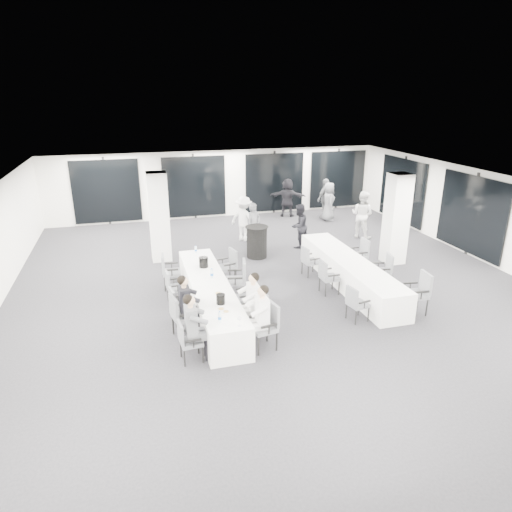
{
  "coord_description": "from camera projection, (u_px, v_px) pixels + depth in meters",
  "views": [
    {
      "loc": [
        -3.59,
        -10.88,
        5.09
      ],
      "look_at": [
        -0.61,
        -0.2,
        1.08
      ],
      "focal_mm": 32.0,
      "sensor_mm": 36.0,
      "label": 1
    }
  ],
  "objects": [
    {
      "name": "water_bottle_c",
      "position": [
        196.0,
        250.0,
        12.96
      ],
      "size": [
        0.06,
        0.06,
        0.2
      ],
      "primitive_type": "cylinder",
      "color": "silver",
      "rests_on": "banquet_table_main"
    },
    {
      "name": "seated_guest_d",
      "position": [
        251.0,
        300.0,
        9.92
      ],
      "size": [
        0.5,
        0.38,
        1.44
      ],
      "rotation": [
        0.0,
        0.0,
        1.57
      ],
      "color": "silver",
      "rests_on": "floor"
    },
    {
      "name": "banquet_table_main",
      "position": [
        210.0,
        297.0,
        11.11
      ],
      "size": [
        0.9,
        5.0,
        0.75
      ],
      "primitive_type": "cube",
      "color": "white",
      "rests_on": "floor"
    },
    {
      "name": "standing_guest_f",
      "position": [
        287.0,
        195.0,
        19.41
      ],
      "size": [
        1.83,
        1.36,
        1.87
      ],
      "primitive_type": "imported",
      "rotation": [
        0.0,
        0.0,
        2.68
      ],
      "color": "black",
      "rests_on": "floor"
    },
    {
      "name": "seated_guest_b",
      "position": [
        188.0,
        302.0,
        9.81
      ],
      "size": [
        0.5,
        0.38,
        1.44
      ],
      "rotation": [
        0.0,
        0.0,
        -1.57
      ],
      "color": "black",
      "rests_on": "floor"
    },
    {
      "name": "room",
      "position": [
        293.0,
        227.0,
        13.25
      ],
      "size": [
        14.04,
        16.04,
        2.84
      ],
      "color": "black",
      "rests_on": "ground"
    },
    {
      "name": "ice_bucket_near",
      "position": [
        221.0,
        299.0,
        9.85
      ],
      "size": [
        0.2,
        0.2,
        0.22
      ],
      "primitive_type": "cylinder",
      "color": "black",
      "rests_on": "banquet_table_main"
    },
    {
      "name": "chair_main_right_mid",
      "position": [
        247.0,
        295.0,
        10.89
      ],
      "size": [
        0.47,
        0.52,
        0.89
      ],
      "rotation": [
        0.0,
        0.0,
        1.53
      ],
      "color": "#575A60",
      "rests_on": "floor"
    },
    {
      "name": "chair_main_left_second",
      "position": [
        181.0,
        314.0,
        9.84
      ],
      "size": [
        0.6,
        0.63,
        1.0
      ],
      "rotation": [
        0.0,
        0.0,
        -1.36
      ],
      "color": "#575A60",
      "rests_on": "floor"
    },
    {
      "name": "column_left",
      "position": [
        159.0,
        217.0,
        14.2
      ],
      "size": [
        0.6,
        0.6,
        2.8
      ],
      "primitive_type": "cube",
      "color": "white",
      "rests_on": "floor"
    },
    {
      "name": "plate_c",
      "position": [
        218.0,
        293.0,
        10.37
      ],
      "size": [
        0.22,
        0.22,
        0.03
      ],
      "color": "white",
      "rests_on": "banquet_table_main"
    },
    {
      "name": "plate_b",
      "position": [
        226.0,
        312.0,
        9.51
      ],
      "size": [
        0.19,
        0.19,
        0.03
      ],
      "color": "white",
      "rests_on": "banquet_table_main"
    },
    {
      "name": "chair_side_right_mid",
      "position": [
        384.0,
        269.0,
        12.41
      ],
      "size": [
        0.58,
        0.6,
        0.95
      ],
      "rotation": [
        0.0,
        0.0,
        1.34
      ],
      "color": "#575A60",
      "rests_on": "floor"
    },
    {
      "name": "chair_main_right_near",
      "position": [
        267.0,
        323.0,
        9.44
      ],
      "size": [
        0.59,
        0.63,
        1.0
      ],
      "rotation": [
        0.0,
        0.0,
        1.76
      ],
      "color": "#575A60",
      "rests_on": "floor"
    },
    {
      "name": "water_bottle_a",
      "position": [
        220.0,
        317.0,
        9.07
      ],
      "size": [
        0.07,
        0.07,
        0.22
      ],
      "primitive_type": "cylinder",
      "color": "silver",
      "rests_on": "banquet_table_main"
    },
    {
      "name": "standing_guest_h",
      "position": [
        362.0,
        211.0,
        16.57
      ],
      "size": [
        1.02,
        1.1,
        1.95
      ],
      "primitive_type": "imported",
      "rotation": [
        0.0,
        0.0,
        2.2
      ],
      "color": "silver",
      "rests_on": "floor"
    },
    {
      "name": "chair_side_right_far",
      "position": [
        360.0,
        253.0,
        13.64
      ],
      "size": [
        0.5,
        0.55,
        0.96
      ],
      "rotation": [
        0.0,
        0.0,
        1.6
      ],
      "color": "#575A60",
      "rests_on": "floor"
    },
    {
      "name": "wine_glass",
      "position": [
        239.0,
        319.0,
        8.89
      ],
      "size": [
        0.08,
        0.08,
        0.21
      ],
      "color": "silver",
      "rests_on": "banquet_table_main"
    },
    {
      "name": "chair_main_left_fourth",
      "position": [
        173.0,
        285.0,
        11.46
      ],
      "size": [
        0.48,
        0.53,
        0.87
      ],
      "rotation": [
        0.0,
        0.0,
        -1.47
      ],
      "color": "#575A60",
      "rests_on": "floor"
    },
    {
      "name": "chair_side_left_far",
      "position": [
        309.0,
        259.0,
        13.22
      ],
      "size": [
        0.49,
        0.53,
        0.87
      ],
      "rotation": [
        0.0,
        0.0,
        -1.44
      ],
      "color": "#575A60",
      "rests_on": "floor"
    },
    {
      "name": "standing_guest_c",
      "position": [
        244.0,
        216.0,
        16.26
      ],
      "size": [
        1.27,
        1.24,
        1.82
      ],
      "primitive_type": "imported",
      "rotation": [
        0.0,
        0.0,
        2.39
      ],
      "color": "silver",
      "rests_on": "floor"
    },
    {
      "name": "banquet_table_side",
      "position": [
        349.0,
        272.0,
        12.61
      ],
      "size": [
        0.9,
        5.0,
        0.75
      ],
      "primitive_type": "cube",
      "color": "white",
      "rests_on": "floor"
    },
    {
      "name": "chair_side_left_near",
      "position": [
        356.0,
        302.0,
        10.58
      ],
      "size": [
        0.51,
        0.54,
        0.86
      ],
      "rotation": [
        0.0,
        0.0,
        -1.39
      ],
      "color": "#575A60",
      "rests_on": "floor"
    },
    {
      "name": "cocktail_table",
      "position": [
        257.0,
        242.0,
        14.7
      ],
      "size": [
        0.74,
        0.74,
        1.03
      ],
      "color": "black",
      "rests_on": "floor"
    },
    {
      "name": "water_bottle_b",
      "position": [
        212.0,
        274.0,
        11.21
      ],
      "size": [
        0.08,
        0.08,
        0.24
      ],
      "primitive_type": "cylinder",
      "color": "silver",
      "rests_on": "banquet_table_main"
    },
    {
      "name": "plate_a",
      "position": [
        221.0,
        309.0,
        9.63
      ],
      "size": [
        0.19,
        0.19,
        0.03
      ],
      "color": "white",
      "rests_on": "banquet_table_main"
    },
    {
      "name": "standing_guest_b",
      "position": [
        299.0,
        223.0,
        15.53
      ],
      "size": [
        0.97,
        0.89,
        1.73
      ],
      "primitive_type": "imported",
      "rotation": [
        0.0,
        0.0,
        3.75
      ],
      "color": "black",
      "rests_on": "floor"
    },
    {
      "name": "standing_guest_d",
      "position": [
        326.0,
        196.0,
        19.1
      ],
      "size": [
        1.29,
        1.07,
        1.91
      ],
      "primitive_type": "imported",
      "rotation": [
        0.0,
        0.0,
        3.61
      ],
      "color": "#575A5F",
      "rests_on": "floor"
    },
    {
      "name": "seated_guest_c",
      "position": [
        259.0,
        314.0,
        9.3
      ],
      "size": [
        0.5,
        0.38,
        1.44
      ],
      "rotation": [
        0.0,
        0.0,
        1.57
      ],
      "color": "silver",
      "rests_on": "floor"
    },
    {
      "name": "chair_main_left_mid",
      "position": [
        178.0,
        304.0,
        10.48
      ],
      "size": [
        0.5,
        0.54,
        0.87
      ],
      "rotation": [
        0.0,
        0.0,
        -1.41
      ],
      "color": "#575A60",
      "rests_on": "floor"
    },
    {
      "name": "chair_main_right_far",
      "position": [
        229.0,
        264.0,
        12.74
      ],
      "size": [
        0.57,
        0.6,
        0.96
      ],
      "rotation": [
        0.0,
        0.0,
        1.79
      ],
      "color": "#575A60",
      "rests_on": "floor"
    },
    {
      "name": "column_right",
      "position": [
        396.0,
        219.0,
        13.98
      ],
      "size": [
        0.6,
        0.6,
        2.8
      ],
      "primitive_type": "cube",
      "color": "white",
      "rests_on": "floor"
    },
    {
      "name": "seated_guest_a",
      "position": [
        194.0,
        323.0,
        8.92
      ],
      "size": [
        0.5,
        0.38,
        1.44
      ],
      "rotation": [
        0.0,
        0.0,
        -1.57
      ],
      "color": "#575A5F",
      "rests_on": "floor"
    },
    {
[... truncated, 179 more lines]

